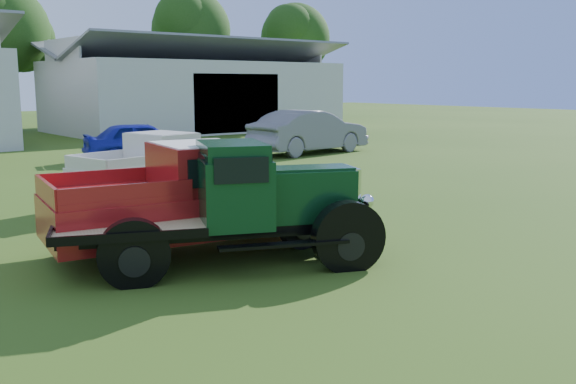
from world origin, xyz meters
TOP-DOWN VIEW (x-y plane):
  - ground at (0.00, 0.00)m, footprint 120.00×120.00m
  - shed_right at (14.00, 27.00)m, footprint 16.80×9.20m
  - tree_c at (5.00, 33.00)m, footprint 5.40×5.40m
  - tree_d at (18.00, 34.00)m, footprint 6.00×6.00m
  - tree_e at (26.00, 32.00)m, footprint 5.70×5.70m
  - vintage_flatbed at (-0.92, 1.33)m, footprint 5.20×3.71m
  - red_pickup at (-0.82, 2.41)m, footprint 5.30×2.75m
  - white_pickup at (0.95, 7.01)m, footprint 4.62×2.58m
  - misc_car_blue at (4.30, 14.63)m, footprint 4.47×2.64m
  - misc_car_grey at (10.66, 12.69)m, footprint 5.37×2.20m

SIDE VIEW (x-z plane):
  - ground at x=0.00m, z-range 0.00..0.00m
  - misc_car_blue at x=4.30m, z-range 0.00..1.43m
  - white_pickup at x=0.95m, z-range 0.00..1.60m
  - misc_car_grey at x=10.66m, z-range 0.00..1.73m
  - red_pickup at x=-0.82m, z-range 0.00..1.84m
  - vintage_flatbed at x=-0.92m, z-range 0.00..1.92m
  - shed_right at x=14.00m, z-range 0.00..5.20m
  - tree_c at x=5.00m, z-range 0.00..9.00m
  - tree_e at x=26.00m, z-range 0.00..9.50m
  - tree_d at x=18.00m, z-range 0.00..10.00m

